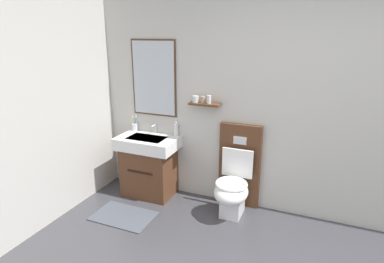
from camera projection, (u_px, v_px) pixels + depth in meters
The scene contains 7 objects.
wall_back at pixel (325, 104), 3.23m from camera, with size 5.49×0.27×2.57m.
bath_mat at pixel (124, 216), 3.57m from camera, with size 0.68×0.44×0.01m, color #474C56.
vanity_sink_left at pixel (149, 164), 3.97m from camera, with size 0.74×0.49×0.76m.
tap_on_left_sink at pixel (155, 128), 4.00m from camera, with size 0.03×0.13×0.11m.
toilet at pixel (235, 181), 3.58m from camera, with size 0.48×0.62×1.00m.
toothbrush_cup at pixel (135, 127), 4.10m from camera, with size 0.07×0.07×0.21m.
soap_dispenser at pixel (176, 130), 3.89m from camera, with size 0.06×0.06×0.18m.
Camera 1 is at (-0.05, -1.51, 1.98)m, focal length 29.63 mm.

